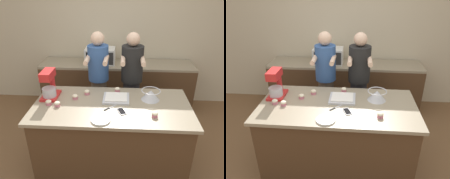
{
  "view_description": "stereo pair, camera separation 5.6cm",
  "coord_description": "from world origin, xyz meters",
  "views": [
    {
      "loc": [
        0.14,
        -2.28,
        2.27
      ],
      "look_at": [
        0.0,
        0.05,
        1.11
      ],
      "focal_mm": 35.0,
      "sensor_mm": 36.0,
      "label": 1
    },
    {
      "loc": [
        0.2,
        -2.27,
        2.27
      ],
      "look_at": [
        0.0,
        0.05,
        1.11
      ],
      "focal_mm": 35.0,
      "sensor_mm": 36.0,
      "label": 2
    }
  ],
  "objects": [
    {
      "name": "ground_plane",
      "position": [
        0.0,
        0.0,
        0.0
      ],
      "size": [
        16.0,
        16.0,
        0.0
      ],
      "primitive_type": "plane",
      "color": "brown"
    },
    {
      "name": "back_wall",
      "position": [
        0.0,
        1.9,
        1.35
      ],
      "size": [
        10.0,
        0.06,
        2.7
      ],
      "color": "beige",
      "rests_on": "ground_plane"
    },
    {
      "name": "island_counter",
      "position": [
        0.0,
        0.0,
        0.47
      ],
      "size": [
        1.9,
        0.95,
        0.93
      ],
      "color": "#4C331E",
      "rests_on": "ground_plane"
    },
    {
      "name": "back_counter",
      "position": [
        0.0,
        1.55,
        0.45
      ],
      "size": [
        2.8,
        0.6,
        0.91
      ],
      "color": "#4C331E",
      "rests_on": "ground_plane"
    },
    {
      "name": "person_left",
      "position": [
        -0.25,
        0.76,
        0.87
      ],
      "size": [
        0.32,
        0.49,
        1.65
      ],
      "color": "brown",
      "rests_on": "ground_plane"
    },
    {
      "name": "person_right",
      "position": [
        0.25,
        0.76,
        0.87
      ],
      "size": [
        0.34,
        0.5,
        1.64
      ],
      "color": "#232328",
      "rests_on": "ground_plane"
    },
    {
      "name": "stand_mixer",
      "position": [
        -0.8,
        0.15,
        1.09
      ],
      "size": [
        0.2,
        0.3,
        0.36
      ],
      "color": "red",
      "rests_on": "island_counter"
    },
    {
      "name": "mixing_bowl",
      "position": [
        0.48,
        0.16,
        1.0
      ],
      "size": [
        0.24,
        0.24,
        0.13
      ],
      "color": "#BCBCC1",
      "rests_on": "island_counter"
    },
    {
      "name": "baking_tray",
      "position": [
        0.05,
        0.14,
        0.95
      ],
      "size": [
        0.33,
        0.3,
        0.04
      ],
      "color": "#BCBCC1",
      "rests_on": "island_counter"
    },
    {
      "name": "microwave_oven",
      "position": [
        -0.31,
        1.55,
        1.05
      ],
      "size": [
        0.54,
        0.36,
        0.28
      ],
      "color": "silver",
      "rests_on": "back_counter"
    },
    {
      "name": "cell_phone",
      "position": [
        0.12,
        -0.16,
        0.94
      ],
      "size": [
        0.12,
        0.16,
        0.01
      ],
      "color": "silver",
      "rests_on": "island_counter"
    },
    {
      "name": "small_plate",
      "position": [
        -0.1,
        -0.34,
        0.94
      ],
      "size": [
        0.22,
        0.22,
        0.02
      ],
      "color": "white",
      "rests_on": "island_counter"
    },
    {
      "name": "knife",
      "position": [
        -0.01,
        -0.07,
        0.93
      ],
      "size": [
        0.17,
        0.17,
        0.01
      ],
      "color": "#BCBCC1",
      "rests_on": "island_counter"
    },
    {
      "name": "cupcake_0",
      "position": [
        0.49,
        -0.24,
        0.96
      ],
      "size": [
        0.07,
        0.07,
        0.06
      ],
      "color": "#D17084",
      "rests_on": "island_counter"
    },
    {
      "name": "cupcake_1",
      "position": [
        0.05,
        0.35,
        0.96
      ],
      "size": [
        0.07,
        0.07,
        0.06
      ],
      "color": "#D17084",
      "rests_on": "island_counter"
    },
    {
      "name": "cupcake_2",
      "position": [
        -0.47,
        0.11,
        0.96
      ],
      "size": [
        0.07,
        0.07,
        0.06
      ],
      "color": "#D17084",
      "rests_on": "island_counter"
    },
    {
      "name": "cupcake_3",
      "position": [
        -0.86,
        0.35,
        0.96
      ],
      "size": [
        0.07,
        0.07,
        0.06
      ],
      "color": "#D17084",
      "rests_on": "island_counter"
    },
    {
      "name": "cupcake_4",
      "position": [
        -0.64,
        -0.08,
        0.96
      ],
      "size": [
        0.07,
        0.07,
        0.06
      ],
      "color": "#D17084",
      "rests_on": "island_counter"
    },
    {
      "name": "cupcake_5",
      "position": [
        -0.34,
        0.25,
        0.96
      ],
      "size": [
        0.07,
        0.07,
        0.06
      ],
      "color": "#D17084",
      "rests_on": "island_counter"
    },
    {
      "name": "cupcake_6",
      "position": [
        -0.76,
        -0.05,
        0.96
      ],
      "size": [
        0.07,
        0.07,
        0.06
      ],
      "color": "#D17084",
      "rests_on": "island_counter"
    }
  ]
}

